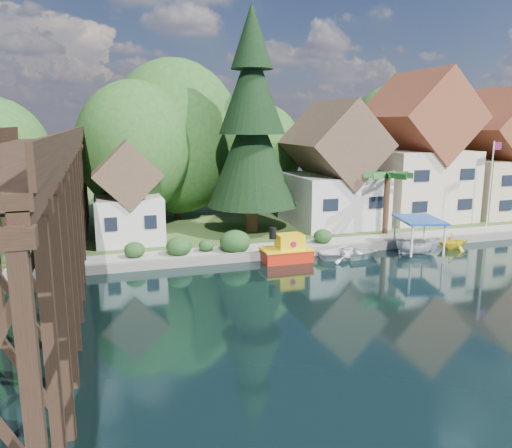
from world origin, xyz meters
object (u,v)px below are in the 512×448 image
object	(u,v)px
shed	(128,199)
boat_canopy	(418,239)
conifer	(252,126)
boat_yellow	(453,240)
palm_tree	(388,177)
house_right	(497,161)
tugboat	(287,251)
flagpole	(492,175)
boat_white_a	(349,252)
trestle_bridge	(44,200)
house_left	(333,173)
house_center	(417,156)

from	to	relation	value
shed	boat_canopy	distance (m)	22.07
conifer	boat_yellow	distance (m)	18.17
conifer	palm_tree	size ratio (longest dim) A/B	3.36
conifer	boat_canopy	xyz separation A→B (m)	(10.15, -8.78, -8.15)
house_right	tugboat	xyz separation A→B (m)	(-25.74, -8.88, -5.01)
flagpole	boat_canopy	size ratio (longest dim) A/B	1.60
conifer	boat_white_a	size ratio (longest dim) A/B	4.12
house_right	boat_canopy	size ratio (longest dim) A/B	2.64
trestle_bridge	shed	distance (m)	10.69
conifer	boat_white_a	distance (m)	13.02
boat_canopy	boat_white_a	bearing A→B (deg)	174.85
house_right	boat_yellow	distance (m)	16.18
conifer	house_right	bearing A→B (deg)	2.48
trestle_bridge	palm_tree	bearing A→B (deg)	12.43
house_right	boat_yellow	world-z (taller)	house_right
shed	tugboat	bearing A→B (deg)	-35.73
house_left	conifer	bearing A→B (deg)	-171.93
shed	tugboat	distance (m)	13.01
house_left	boat_white_a	xyz separation A→B (m)	(-3.17, -9.42, -4.68)
boat_yellow	flagpole	bearing A→B (deg)	-57.15
conifer	flagpole	xyz separation A→B (m)	(20.19, -4.63, -4.18)
trestle_bridge	house_center	bearing A→B (deg)	19.49
house_center	boat_yellow	world-z (taller)	house_center
trestle_bridge	shed	size ratio (longest dim) A/B	5.63
house_left	palm_tree	xyz separation A→B (m)	(2.31, -5.25, 0.11)
house_left	flagpole	world-z (taller)	house_left
boat_canopy	boat_yellow	bearing A→B (deg)	9.10
conifer	boat_yellow	size ratio (longest dim) A/B	7.12
house_left	house_center	world-z (taller)	house_center
palm_tree	tugboat	size ratio (longest dim) A/B	1.54
trestle_bridge	house_left	xyz separation A→B (m)	(23.00, 10.83, -0.21)
shed	palm_tree	bearing A→B (deg)	-10.45
trestle_bridge	tugboat	world-z (taller)	trestle_bridge
palm_tree	house_left	bearing A→B (deg)	113.79
trestle_bridge	boat_yellow	size ratio (longest dim) A/B	17.23
trestle_bridge	house_left	world-z (taller)	house_left
conifer	boat_canopy	bearing A→B (deg)	-40.87
house_center	shed	world-z (taller)	house_center
palm_tree	boat_white_a	xyz separation A→B (m)	(-5.48, -4.17, -4.79)
tugboat	boat_yellow	world-z (taller)	tugboat
conifer	house_left	bearing A→B (deg)	8.07
house_center	trestle_bridge	bearing A→B (deg)	-160.51
trestle_bridge	boat_yellow	world-z (taller)	trestle_bridge
boat_canopy	boat_yellow	distance (m)	3.66
house_left	boat_yellow	size ratio (longest dim) A/B	4.30
house_left	conifer	size ratio (longest dim) A/B	0.60
house_left	shed	world-z (taller)	house_left
tugboat	flagpole	bearing A→B (deg)	8.88
conifer	palm_tree	distance (m)	11.76
house_right	palm_tree	xyz separation A→B (m)	(-15.69, -5.25, -0.52)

